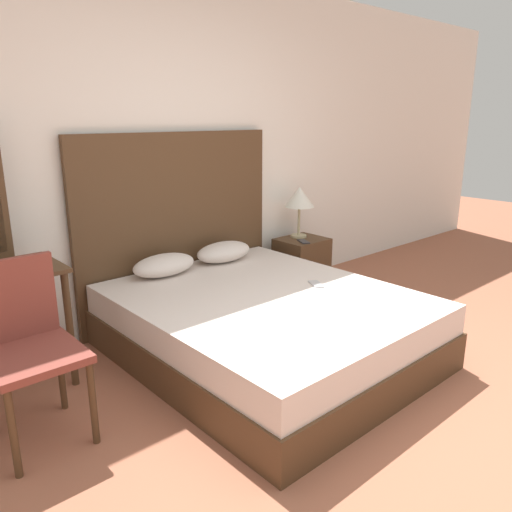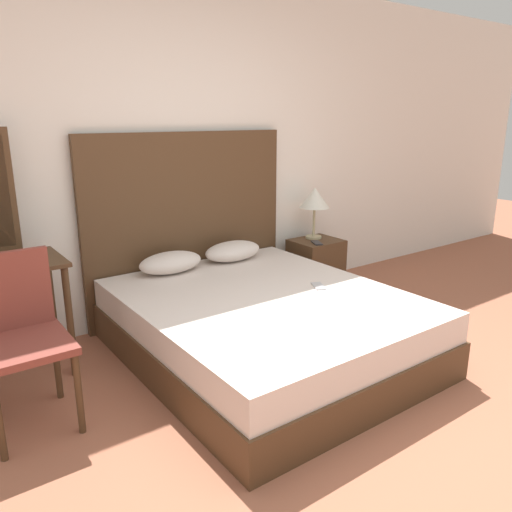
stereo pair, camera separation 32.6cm
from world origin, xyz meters
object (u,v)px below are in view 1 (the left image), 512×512
(nightstand, at_px, (301,264))
(chair, at_px, (26,338))
(phone_on_bed, at_px, (316,284))
(table_lamp, at_px, (299,198))
(bed, at_px, (266,325))
(phone_on_nightstand, at_px, (303,241))

(nightstand, height_order, chair, chair)
(phone_on_bed, distance_m, nightstand, 1.20)
(phone_on_bed, relative_size, table_lamp, 0.35)
(bed, xyz_separation_m, table_lamp, (1.22, 0.86, 0.65))
(nightstand, distance_m, table_lamp, 0.63)
(bed, relative_size, phone_on_bed, 12.25)
(bed, bearing_deg, table_lamp, 35.20)
(table_lamp, relative_size, phone_on_nightstand, 2.89)
(nightstand, bearing_deg, bed, -146.56)
(phone_on_nightstand, bearing_deg, nightstand, 49.04)
(phone_on_nightstand, bearing_deg, table_lamp, 56.41)
(nightstand, distance_m, chair, 2.77)
(bed, relative_size, nightstand, 4.08)
(table_lamp, bearing_deg, phone_on_nightstand, -123.59)
(nightstand, bearing_deg, table_lamp, 67.73)
(bed, relative_size, phone_on_nightstand, 12.24)
(nightstand, bearing_deg, chair, -166.85)
(table_lamp, xyz_separation_m, phone_on_nightstand, (-0.11, -0.17, -0.37))
(bed, bearing_deg, phone_on_nightstand, 31.97)
(phone_on_nightstand, xyz_separation_m, chair, (-2.61, -0.53, 0.03))
(phone_on_nightstand, bearing_deg, chair, -168.43)
(nightstand, bearing_deg, phone_on_bed, -131.89)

